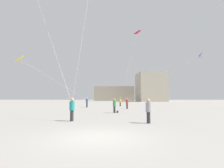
# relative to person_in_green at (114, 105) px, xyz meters

# --- Properties ---
(ground_plane) EXTENTS (300.00, 300.00, 0.00)m
(ground_plane) POSITION_rel_person_in_green_xyz_m (-0.55, -12.25, -0.91)
(ground_plane) COLOR gray
(person_in_green) EXTENTS (0.36, 0.36, 1.65)m
(person_in_green) POSITION_rel_person_in_green_xyz_m (0.00, 0.00, 0.00)
(person_in_green) COLOR #2D2D33
(person_in_green) RESTS_ON ground_plane
(person_in_grey) EXTENTS (0.37, 0.37, 1.69)m
(person_in_grey) POSITION_rel_person_in_green_xyz_m (2.49, -8.02, 0.02)
(person_in_grey) COLOR #2D2D33
(person_in_grey) RESTS_ON ground_plane
(person_in_red) EXTENTS (0.37, 0.37, 1.71)m
(person_in_red) POSITION_rel_person_in_green_xyz_m (1.87, 7.19, 0.03)
(person_in_red) COLOR #2D2D33
(person_in_red) RESTS_ON ground_plane
(person_in_blue) EXTENTS (0.39, 0.39, 1.81)m
(person_in_blue) POSITION_rel_person_in_green_xyz_m (-5.24, 11.07, 0.08)
(person_in_blue) COLOR #2D2D33
(person_in_blue) RESTS_ON ground_plane
(person_in_yellow) EXTENTS (0.40, 0.40, 1.82)m
(person_in_yellow) POSITION_rel_person_in_green_xyz_m (0.92, 15.67, 0.09)
(person_in_yellow) COLOR #2D2D33
(person_in_yellow) RESTS_ON ground_plane
(person_in_teal) EXTENTS (0.38, 0.38, 1.74)m
(person_in_teal) POSITION_rel_person_in_green_xyz_m (-3.07, -7.12, 0.05)
(person_in_teal) COLOR #2D2D33
(person_in_teal) RESTS_ON ground_plane
(kite_violet_diamond) EXTENTS (11.44, 2.28, 7.41)m
(kite_violet_diamond) POSITION_rel_person_in_green_xyz_m (12.71, 5.57, 7.22)
(kite_violet_diamond) COLOR purple
(kite_amber_delta) EXTENTS (8.04, 10.78, 5.94)m
(kite_amber_delta) POSITION_rel_person_in_green_xyz_m (-12.23, 1.32, 5.80)
(kite_amber_delta) COLOR yellow
(kite_crimson_delta) EXTENTS (4.56, 1.71, 15.09)m
(kite_crimson_delta) POSITION_rel_person_in_green_xyz_m (4.61, 15.81, 14.78)
(kite_crimson_delta) COLOR red
(building_left_hall) EXTENTS (23.11, 8.75, 8.37)m
(building_left_hall) POSITION_rel_person_in_green_xyz_m (-1.55, 80.17, 3.28)
(building_left_hall) COLOR #A39984
(building_left_hall) RESTS_ON ground_plane
(building_centre_hall) EXTENTS (13.49, 15.28, 13.79)m
(building_centre_hall) POSITION_rel_person_in_green_xyz_m (16.45, 62.75, 5.99)
(building_centre_hall) COLOR #B2A893
(building_centre_hall) RESTS_ON ground_plane
(handbag_beside_flyer) EXTENTS (0.21, 0.34, 0.24)m
(handbag_beside_flyer) POSITION_rel_person_in_green_xyz_m (0.35, 0.10, -0.79)
(handbag_beside_flyer) COLOR black
(handbag_beside_flyer) RESTS_ON ground_plane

